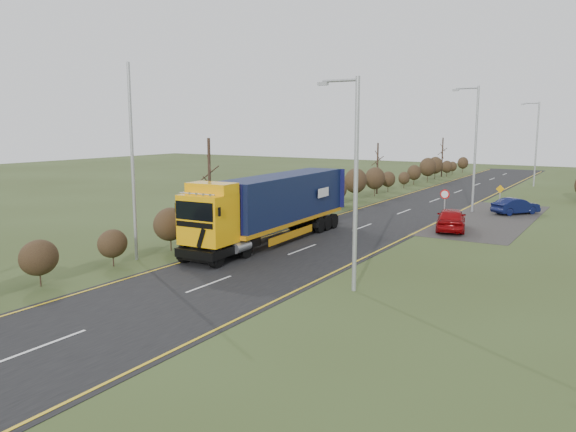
# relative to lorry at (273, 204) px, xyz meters

# --- Properties ---
(ground) EXTENTS (160.00, 160.00, 0.00)m
(ground) POSITION_rel_lorry_xyz_m (2.51, -4.86, -2.26)
(ground) COLOR #343F1B
(ground) RESTS_ON ground
(road) EXTENTS (8.00, 120.00, 0.02)m
(road) POSITION_rel_lorry_xyz_m (2.51, 5.14, -2.25)
(road) COLOR black
(road) RESTS_ON ground
(layby) EXTENTS (6.00, 18.00, 0.02)m
(layby) POSITION_rel_lorry_xyz_m (9.01, 15.14, -2.25)
(layby) COLOR #2F2C2A
(layby) RESTS_ON ground
(lane_markings) EXTENTS (7.52, 116.00, 0.01)m
(lane_markings) POSITION_rel_lorry_xyz_m (2.51, 4.83, -2.23)
(lane_markings) COLOR gold
(lane_markings) RESTS_ON road
(hedgerow) EXTENTS (2.24, 102.04, 6.05)m
(hedgerow) POSITION_rel_lorry_xyz_m (-3.49, 3.04, -0.65)
(hedgerow) COLOR #301F15
(hedgerow) RESTS_ON ground
(lorry) EXTENTS (2.97, 14.42, 3.99)m
(lorry) POSITION_rel_lorry_xyz_m (0.00, 0.00, 0.00)
(lorry) COLOR black
(lorry) RESTS_ON ground
(car_red_hatchback) EXTENTS (2.82, 4.76, 1.52)m
(car_red_hatchback) POSITION_rel_lorry_xyz_m (7.90, 9.10, -1.51)
(car_red_hatchback) COLOR #90070A
(car_red_hatchback) RESTS_ON ground
(car_blue_sedan) EXTENTS (3.32, 3.83, 1.25)m
(car_blue_sedan) POSITION_rel_lorry_xyz_m (10.24, 18.54, -1.64)
(car_blue_sedan) COLOR #090F34
(car_blue_sedan) RESTS_ON ground
(streetlight_near) EXTENTS (1.86, 0.18, 8.72)m
(streetlight_near) POSITION_rel_lorry_xyz_m (8.11, -6.41, 2.53)
(streetlight_near) COLOR #A3A5A8
(streetlight_near) RESTS_ON ground
(streetlight_mid) EXTENTS (2.07, 0.20, 9.77)m
(streetlight_mid) POSITION_rel_lorry_xyz_m (6.98, 17.95, 3.14)
(streetlight_mid) COLOR #A3A5A8
(streetlight_mid) RESTS_ON ground
(streetlight_far) EXTENTS (1.98, 0.19, 9.34)m
(streetlight_far) POSITION_rel_lorry_xyz_m (8.19, 40.90, 2.89)
(streetlight_far) COLOR #A3A5A8
(streetlight_far) RESTS_ON ground
(left_pole) EXTENTS (0.16, 0.16, 9.84)m
(left_pole) POSITION_rel_lorry_xyz_m (-3.58, -7.28, 2.65)
(left_pole) COLOR #A3A5A8
(left_pole) RESTS_ON ground
(speed_sign) EXTENTS (0.66, 0.10, 2.39)m
(speed_sign) POSITION_rel_lorry_xyz_m (6.71, 11.59, -0.59)
(speed_sign) COLOR #A3A5A8
(speed_sign) RESTS_ON ground
(warning_board) EXTENTS (0.70, 0.11, 1.83)m
(warning_board) POSITION_rel_lorry_xyz_m (8.31, 22.29, -1.16)
(warning_board) COLOR #A3A5A8
(warning_board) RESTS_ON ground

